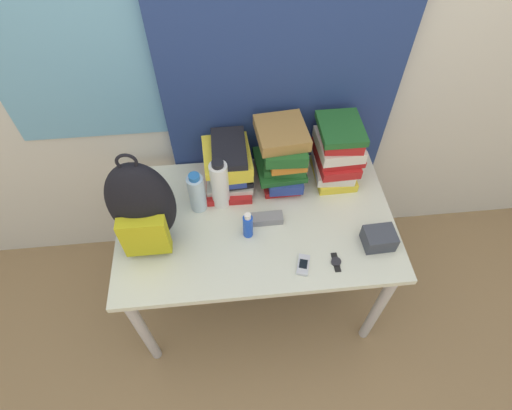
% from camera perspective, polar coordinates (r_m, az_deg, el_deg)
% --- Properties ---
extents(ground_plane, '(12.00, 12.00, 0.00)m').
position_cam_1_polar(ground_plane, '(2.29, 1.00, -20.48)').
color(ground_plane, '#8C704C').
extents(wall_back, '(6.00, 0.06, 2.50)m').
position_cam_1_polar(wall_back, '(1.79, -1.73, 20.41)').
color(wall_back, beige).
rests_on(wall_back, ground_plane).
extents(curtain_blue, '(1.06, 0.04, 2.50)m').
position_cam_1_polar(curtain_blue, '(1.76, 3.95, 19.71)').
color(curtain_blue, navy).
rests_on(curtain_blue, ground_plane).
extents(desk, '(1.24, 0.75, 0.72)m').
position_cam_1_polar(desk, '(1.88, 0.00, -3.50)').
color(desk, beige).
rests_on(desk, ground_plane).
extents(backpack, '(0.27, 0.20, 0.50)m').
position_cam_1_polar(backpack, '(1.64, -15.97, -0.26)').
color(backpack, black).
rests_on(backpack, desk).
extents(book_stack_left, '(0.23, 0.28, 0.24)m').
position_cam_1_polar(book_stack_left, '(1.87, -3.91, 5.55)').
color(book_stack_left, red).
rests_on(book_stack_left, desk).
extents(book_stack_center, '(0.24, 0.28, 0.32)m').
position_cam_1_polar(book_stack_center, '(1.85, 3.83, 7.20)').
color(book_stack_center, red).
rests_on(book_stack_center, desk).
extents(book_stack_right, '(0.21, 0.26, 0.32)m').
position_cam_1_polar(book_stack_right, '(1.91, 11.51, 7.45)').
color(book_stack_right, yellow).
rests_on(book_stack_right, desk).
extents(water_bottle, '(0.07, 0.07, 0.22)m').
position_cam_1_polar(water_bottle, '(1.79, -8.44, 1.76)').
color(water_bottle, silver).
rests_on(water_bottle, desk).
extents(sports_bottle, '(0.08, 0.08, 0.27)m').
position_cam_1_polar(sports_bottle, '(1.78, -5.20, 2.96)').
color(sports_bottle, white).
rests_on(sports_bottle, desk).
extents(sunscreen_bottle, '(0.04, 0.04, 0.14)m').
position_cam_1_polar(sunscreen_bottle, '(1.71, -1.16, -2.95)').
color(sunscreen_bottle, blue).
rests_on(sunscreen_bottle, desk).
extents(cell_phone, '(0.07, 0.10, 0.02)m').
position_cam_1_polar(cell_phone, '(1.68, 6.75, -8.49)').
color(cell_phone, '#B7BCC6').
rests_on(cell_phone, desk).
extents(sunglasses_case, '(0.15, 0.06, 0.04)m').
position_cam_1_polar(sunglasses_case, '(1.79, 1.45, -1.95)').
color(sunglasses_case, gray).
rests_on(sunglasses_case, desk).
extents(camera_pouch, '(0.13, 0.11, 0.08)m').
position_cam_1_polar(camera_pouch, '(1.78, 17.16, -4.58)').
color(camera_pouch, '#383D47').
rests_on(camera_pouch, desk).
extents(wristwatch, '(0.04, 0.09, 0.01)m').
position_cam_1_polar(wristwatch, '(1.71, 11.36, -7.98)').
color(wristwatch, black).
rests_on(wristwatch, desk).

